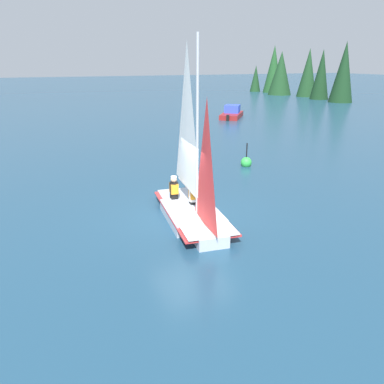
{
  "coord_description": "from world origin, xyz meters",
  "views": [
    {
      "loc": [
        10.36,
        -4.58,
        4.91
      ],
      "look_at": [
        0.0,
        0.0,
        0.96
      ],
      "focal_mm": 35.0,
      "sensor_mm": 36.0,
      "label": 1
    }
  ],
  "objects_px": {
    "sailor_crew": "(174,191)",
    "buoy_marker": "(246,162)",
    "motorboat_distant": "(232,113)",
    "sailor_helm": "(193,196)",
    "sailboat_main": "(192,196)"
  },
  "relations": [
    {
      "from": "sailboat_main",
      "to": "buoy_marker",
      "type": "relative_size",
      "value": 4.58
    },
    {
      "from": "sailboat_main",
      "to": "motorboat_distant",
      "type": "height_order",
      "value": "sailboat_main"
    },
    {
      "from": "buoy_marker",
      "to": "sailor_helm",
      "type": "bearing_deg",
      "value": -47.2
    },
    {
      "from": "sailboat_main",
      "to": "motorboat_distant",
      "type": "distance_m",
      "value": 24.02
    },
    {
      "from": "sailboat_main",
      "to": "sailor_helm",
      "type": "distance_m",
      "value": 0.55
    },
    {
      "from": "sailor_helm",
      "to": "buoy_marker",
      "type": "xyz_separation_m",
      "value": [
        -4.54,
        4.9,
        -0.43
      ]
    },
    {
      "from": "sailboat_main",
      "to": "sailor_helm",
      "type": "height_order",
      "value": "sailboat_main"
    },
    {
      "from": "sailboat_main",
      "to": "buoy_marker",
      "type": "bearing_deg",
      "value": 141.54
    },
    {
      "from": "sailor_helm",
      "to": "sailor_crew",
      "type": "xyz_separation_m",
      "value": [
        -0.75,
        -0.41,
        0.0
      ]
    },
    {
      "from": "sailor_crew",
      "to": "motorboat_distant",
      "type": "height_order",
      "value": "sailor_crew"
    },
    {
      "from": "sailor_helm",
      "to": "buoy_marker",
      "type": "bearing_deg",
      "value": 140.26
    },
    {
      "from": "sailboat_main",
      "to": "sailor_crew",
      "type": "height_order",
      "value": "sailboat_main"
    },
    {
      "from": "sailor_crew",
      "to": "buoy_marker",
      "type": "height_order",
      "value": "sailor_crew"
    },
    {
      "from": "sailor_helm",
      "to": "motorboat_distant",
      "type": "distance_m",
      "value": 23.5
    },
    {
      "from": "buoy_marker",
      "to": "sailor_crew",
      "type": "bearing_deg",
      "value": -54.53
    }
  ]
}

